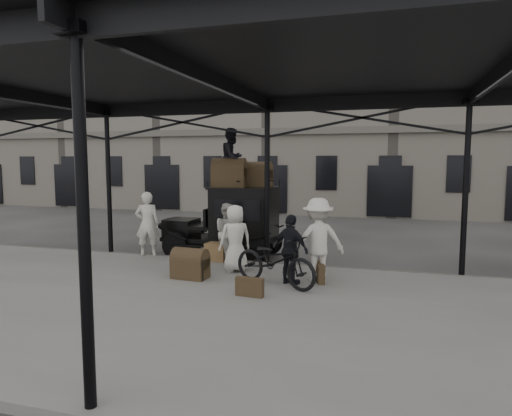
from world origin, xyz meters
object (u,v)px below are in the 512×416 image
at_px(porter_left, 147,224).
at_px(steamer_trunk_roof_near, 229,175).
at_px(bicycle, 275,261).
at_px(steamer_trunk_platform, 190,266).
at_px(taxi, 235,219).
at_px(porter_official, 291,250).

xyz_separation_m(porter_left, steamer_trunk_roof_near, (2.24, 0.93, 1.43)).
relative_size(porter_left, bicycle, 0.87).
bearing_deg(steamer_trunk_roof_near, steamer_trunk_platform, -96.34).
distance_m(taxi, porter_left, 2.60).
bearing_deg(porter_left, taxi, -173.47).
bearing_deg(porter_official, steamer_trunk_platform, 30.48).
bearing_deg(porter_left, steamer_trunk_roof_near, -177.83).
bearing_deg(porter_left, steamer_trunk_platform, 118.39).
distance_m(porter_official, steamer_trunk_platform, 2.49).
xyz_separation_m(taxi, porter_left, (-2.32, -1.18, -0.10)).
bearing_deg(steamer_trunk_platform, porter_left, 143.58).
distance_m(taxi, bicycle, 3.87).
bearing_deg(steamer_trunk_platform, porter_official, 8.56).
height_order(taxi, steamer_trunk_platform, taxi).
distance_m(taxi, steamer_trunk_roof_near, 1.36).
relative_size(porter_official, steamer_trunk_roof_near, 1.64).
bearing_deg(porter_official, taxi, -24.80).
height_order(porter_official, steamer_trunk_roof_near, steamer_trunk_roof_near).
height_order(porter_left, porter_official, porter_left).
relative_size(bicycle, steamer_trunk_roof_near, 2.23).
bearing_deg(bicycle, steamer_trunk_roof_near, 58.65).
height_order(taxi, steamer_trunk_roof_near, steamer_trunk_roof_near).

